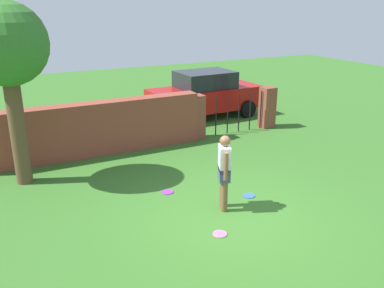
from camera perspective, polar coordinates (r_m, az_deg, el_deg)
The scene contains 9 objects.
ground_plane at distance 8.62m, azimuth 5.60°, elevation -9.91°, with size 40.00×40.00×0.00m, color #336623.
brick_wall at distance 11.97m, azimuth -13.11°, elevation 2.05°, with size 6.20×0.50×1.51m, color brown.
tree at distance 10.11m, azimuth -24.21°, elevation 11.89°, with size 1.86×1.86×4.22m.
person at distance 8.53m, azimuth 4.46°, elevation -3.48°, with size 0.35×0.50×1.62m.
fence_gate at distance 13.74m, azimuth 5.71°, elevation 4.40°, with size 3.19×0.44×1.40m.
car at distance 15.56m, azimuth 1.78°, elevation 6.85°, with size 4.26×2.05×1.72m.
frisbee_purple at distance 9.59m, azimuth -3.39°, elevation -6.61°, with size 0.27×0.27×0.02m, color purple.
frisbee_pink at distance 8.00m, azimuth 3.85°, elevation -12.25°, with size 0.27×0.27×0.02m, color pink.
frisbee_blue at distance 9.49m, azimuth 7.81°, elevation -7.06°, with size 0.27×0.27×0.02m, color blue.
Camera 1 is at (-4.14, -6.30, 4.17)m, focal length 38.76 mm.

